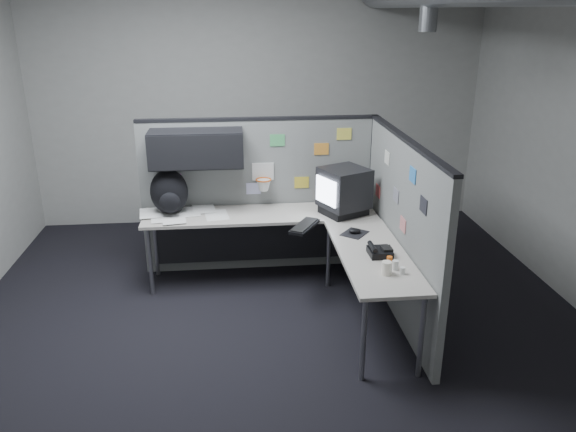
{
  "coord_description": "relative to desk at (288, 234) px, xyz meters",
  "views": [
    {
      "loc": [
        -0.36,
        -4.27,
        2.64
      ],
      "look_at": [
        0.11,
        0.35,
        0.92
      ],
      "focal_mm": 35.0,
      "sensor_mm": 36.0,
      "label": 1
    }
  ],
  "objects": [
    {
      "name": "partition_back",
      "position": [
        -0.4,
        0.53,
        0.38
      ],
      "size": [
        2.44,
        0.42,
        1.63
      ],
      "color": "slate",
      "rests_on": "ground"
    },
    {
      "name": "papers",
      "position": [
        -1.01,
        0.31,
        0.13
      ],
      "size": [
        0.9,
        0.62,
        0.02
      ],
      "rotation": [
        0.0,
        0.0,
        0.15
      ],
      "color": "white",
      "rests_on": "desk"
    },
    {
      "name": "desk",
      "position": [
        0.0,
        0.0,
        0.0
      ],
      "size": [
        2.31,
        2.11,
        0.73
      ],
      "color": "#B1ABA0",
      "rests_on": "ground"
    },
    {
      "name": "room",
      "position": [
        0.41,
        -0.7,
        1.48
      ],
      "size": [
        5.62,
        5.62,
        3.22
      ],
      "color": "black",
      "rests_on": "ground"
    },
    {
      "name": "bottles",
      "position": [
        0.71,
        -1.12,
        0.15
      ],
      "size": [
        0.14,
        0.17,
        0.09
      ],
      "rotation": [
        0.0,
        0.0,
        0.01
      ],
      "color": "silver",
      "rests_on": "desk"
    },
    {
      "name": "monitor",
      "position": [
        0.57,
        0.18,
        0.36
      ],
      "size": [
        0.54,
        0.54,
        0.46
      ],
      "rotation": [
        0.0,
        0.0,
        -0.34
      ],
      "color": "black",
      "rests_on": "desk"
    },
    {
      "name": "phone",
      "position": [
        0.68,
        -0.84,
        0.15
      ],
      "size": [
        0.19,
        0.2,
        0.09
      ],
      "rotation": [
        0.0,
        0.0,
        -0.16
      ],
      "color": "black",
      "rests_on": "desk"
    },
    {
      "name": "cup",
      "position": [
        0.64,
        -1.19,
        0.17
      ],
      "size": [
        0.08,
        0.08,
        0.11
      ],
      "primitive_type": "cylinder",
      "rotation": [
        0.0,
        0.0,
        -0.02
      ],
      "color": "white",
      "rests_on": "desk"
    },
    {
      "name": "keyboard",
      "position": [
        0.14,
        -0.16,
        0.13
      ],
      "size": [
        0.34,
        0.44,
        0.04
      ],
      "rotation": [
        0.0,
        0.0,
        0.27
      ],
      "color": "black",
      "rests_on": "desk"
    },
    {
      "name": "partition_right",
      "position": [
        0.95,
        -0.49,
        0.21
      ],
      "size": [
        0.07,
        2.23,
        1.63
      ],
      "color": "slate",
      "rests_on": "ground"
    },
    {
      "name": "mouse",
      "position": [
        0.57,
        -0.35,
        0.13
      ],
      "size": [
        0.29,
        0.3,
        0.05
      ],
      "rotation": [
        0.0,
        0.0,
        0.11
      ],
      "color": "black",
      "rests_on": "desk"
    },
    {
      "name": "backpack",
      "position": [
        -1.13,
        0.35,
        0.34
      ],
      "size": [
        0.42,
        0.4,
        0.45
      ],
      "rotation": [
        0.0,
        0.0,
        -0.23
      ],
      "color": "black",
      "rests_on": "desk"
    }
  ]
}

